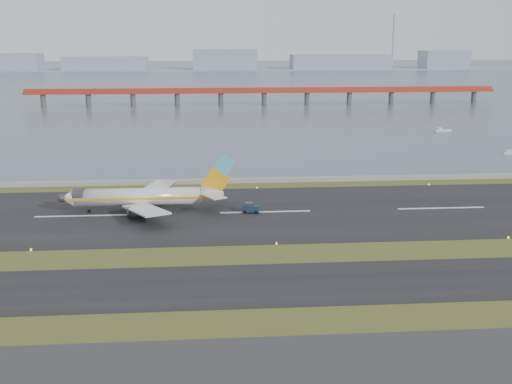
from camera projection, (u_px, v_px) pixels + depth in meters
ground at (281, 258)px, 112.91m from camera, size 1000.00×1000.00×0.00m
taxiway_strip at (290, 284)px, 101.29m from camera, size 1000.00×18.00×0.10m
runway_strip at (265, 212)px, 141.94m from camera, size 1000.00×45.00×0.10m
seawall at (255, 180)px, 170.86m from camera, size 1000.00×2.50×1.00m
bay_water at (219, 79)px, 558.09m from camera, size 1400.00×800.00×1.30m
red_pier at (264, 92)px, 354.66m from camera, size 260.00×5.00×10.20m
far_shoreline at (228, 64)px, 712.53m from camera, size 1400.00×80.00×60.50m
airliner at (146, 197)px, 141.56m from camera, size 38.52×32.89×12.80m
pushback_tug at (251, 208)px, 141.21m from camera, size 4.00×2.81×2.34m
workboat_near at (512, 153)px, 210.09m from camera, size 6.49×2.56×1.54m
workboat_far at (442, 130)px, 259.14m from camera, size 6.99×2.82×1.65m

